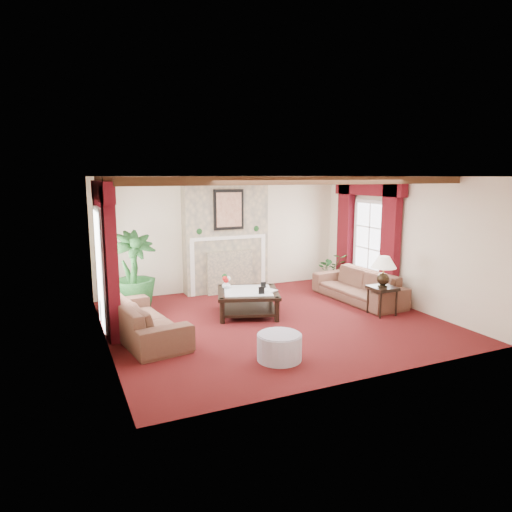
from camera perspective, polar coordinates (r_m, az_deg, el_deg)
name	(u,v)px	position (r m, az deg, el deg)	size (l,w,h in m)	color
floor	(273,321)	(8.73, 2.14, -8.12)	(6.00, 6.00, 0.00)	#400B0B
ceiling	(274,176)	(8.29, 2.26, 9.90)	(6.00, 6.00, 0.00)	white
back_wall	(223,234)	(10.91, -4.18, 2.81)	(6.00, 0.02, 2.70)	beige
left_wall	(103,263)	(7.59, -18.58, -0.87)	(0.02, 5.50, 2.70)	beige
right_wall	(401,241)	(10.08, 17.71, 1.76)	(0.02, 5.50, 2.70)	beige
ceiling_beams	(274,180)	(8.29, 2.26, 9.49)	(6.00, 3.00, 0.12)	#361D11
fireplace	(225,176)	(10.64, -3.90, 9.91)	(2.00, 0.52, 2.70)	tan
french_door_left	(96,210)	(8.49, -19.33, 5.50)	(0.10, 1.10, 2.16)	white
french_door_right	(372,202)	(10.75, 14.26, 6.59)	(0.10, 1.10, 2.16)	white
curtains_left	(101,185)	(8.48, -18.75, 8.38)	(0.20, 2.40, 2.55)	#4A090E
curtains_right	(369,183)	(10.67, 13.89, 8.84)	(0.20, 2.40, 2.55)	#4A090E
sofa_left	(143,312)	(7.99, -13.95, -6.84)	(1.00, 2.32, 0.88)	black
sofa_right	(358,281)	(10.24, 12.66, -3.05)	(0.79, 2.30, 0.88)	black
potted_palm	(134,290)	(9.49, -15.06, -4.10)	(1.24, 1.79, 0.91)	black
small_plant	(332,273)	(11.45, 9.46, -2.15)	(0.93, 0.99, 0.66)	black
coffee_table	(248,303)	(9.05, -1.02, -5.86)	(1.18, 1.18, 0.48)	black
side_table	(382,301)	(9.38, 15.47, -5.38)	(0.48, 0.48, 0.57)	black
ottoman	(279,347)	(6.93, 2.93, -11.32)	(0.67, 0.67, 0.39)	gray
table_lamp	(383,271)	(9.24, 15.64, -1.82)	(0.49, 0.49, 0.62)	black
flower_vase	(226,285)	(9.14, -3.74, -3.60)	(0.21, 0.21, 0.17)	silver
book	(265,284)	(8.87, 1.14, -3.56)	(0.21, 0.11, 0.30)	black
photo_frame_a	(261,291)	(8.69, 0.69, -4.36)	(0.11, 0.02, 0.15)	black
photo_frame_b	(263,285)	(9.16, 0.92, -3.67)	(0.10, 0.02, 0.13)	black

